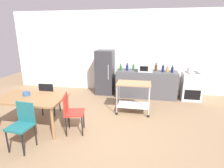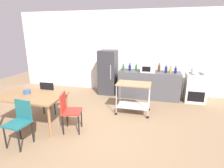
# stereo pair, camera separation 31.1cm
# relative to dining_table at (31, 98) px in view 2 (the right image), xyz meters

# --- Properties ---
(ground_plane) EXTENTS (12.00, 12.00, 0.00)m
(ground_plane) POSITION_rel_dining_table_xyz_m (1.66, -0.00, -0.67)
(ground_plane) COLOR #8C7051
(back_wall) EXTENTS (8.40, 0.12, 2.90)m
(back_wall) POSITION_rel_dining_table_xyz_m (1.66, 3.20, 0.78)
(back_wall) COLOR white
(back_wall) RESTS_ON ground_plane
(kitchen_counter) EXTENTS (2.00, 0.64, 0.90)m
(kitchen_counter) POSITION_rel_dining_table_xyz_m (2.56, 2.60, -0.22)
(kitchen_counter) COLOR #4C4C51
(kitchen_counter) RESTS_ON ground_plane
(dining_table) EXTENTS (1.50, 0.90, 0.75)m
(dining_table) POSITION_rel_dining_table_xyz_m (0.00, 0.00, 0.00)
(dining_table) COLOR olive
(dining_table) RESTS_ON ground_plane
(chair_black) EXTENTS (0.41, 0.41, 0.89)m
(chair_black) POSITION_rel_dining_table_xyz_m (0.02, 0.71, -0.15)
(chair_black) COLOR black
(chair_black) RESTS_ON ground_plane
(chair_teal) EXTENTS (0.44, 0.44, 0.89)m
(chair_teal) POSITION_rel_dining_table_xyz_m (0.27, -0.73, -0.15)
(chair_teal) COLOR #1E666B
(chair_teal) RESTS_ON ground_plane
(chair_red) EXTENTS (0.48, 0.48, 0.89)m
(chair_red) POSITION_rel_dining_table_xyz_m (0.97, -0.05, -0.15)
(chair_red) COLOR #B72D23
(chair_red) RESTS_ON ground_plane
(stove_oven) EXTENTS (0.60, 0.61, 0.92)m
(stove_oven) POSITION_rel_dining_table_xyz_m (4.01, 2.61, -0.22)
(stove_oven) COLOR white
(stove_oven) RESTS_ON ground_plane
(refrigerator) EXTENTS (0.60, 0.63, 1.55)m
(refrigerator) POSITION_rel_dining_table_xyz_m (1.11, 2.70, 0.10)
(refrigerator) COLOR #333338
(refrigerator) RESTS_ON ground_plane
(kitchen_cart) EXTENTS (0.91, 0.57, 0.85)m
(kitchen_cart) POSITION_rel_dining_table_xyz_m (2.22, 1.24, -0.10)
(kitchen_cart) COLOR #A37A51
(kitchen_cart) RESTS_ON ground_plane
(bottle_soy_sauce) EXTENTS (0.07, 0.07, 0.22)m
(bottle_soy_sauce) POSITION_rel_dining_table_xyz_m (1.69, 2.56, 0.32)
(bottle_soy_sauce) COLOR #1E6628
(bottle_soy_sauce) RESTS_ON kitchen_counter
(bottle_sesame_oil) EXTENTS (0.08, 0.08, 0.25)m
(bottle_sesame_oil) POSITION_rel_dining_table_xyz_m (1.90, 2.59, 0.33)
(bottle_sesame_oil) COLOR navy
(bottle_sesame_oil) RESTS_ON kitchen_counter
(bottle_sparkling_water) EXTENTS (0.07, 0.07, 0.22)m
(bottle_sparkling_water) POSITION_rel_dining_table_xyz_m (2.10, 2.67, 0.32)
(bottle_sparkling_water) COLOR #1E6628
(bottle_sparkling_water) RESTS_ON kitchen_counter
(microwave) EXTENTS (0.46, 0.35, 0.26)m
(microwave) POSITION_rel_dining_table_xyz_m (2.50, 2.50, 0.36)
(microwave) COLOR silver
(microwave) RESTS_ON kitchen_counter
(bottle_vinegar) EXTENTS (0.08, 0.08, 0.28)m
(bottle_vinegar) POSITION_rel_dining_table_xyz_m (2.85, 2.67, 0.34)
(bottle_vinegar) COLOR #4C2D19
(bottle_vinegar) RESTS_ON kitchen_counter
(bottle_olive_oil) EXTENTS (0.08, 0.08, 0.23)m
(bottle_olive_oil) POSITION_rel_dining_table_xyz_m (3.07, 2.55, 0.33)
(bottle_olive_oil) COLOR navy
(bottle_olive_oil) RESTS_ON kitchen_counter
(bottle_wine) EXTENTS (0.08, 0.08, 0.21)m
(bottle_wine) POSITION_rel_dining_table_xyz_m (3.21, 2.55, 0.31)
(bottle_wine) COLOR gold
(bottle_wine) RESTS_ON kitchen_counter
(bottle_hot_sauce) EXTENTS (0.08, 0.08, 0.23)m
(bottle_hot_sauce) POSITION_rel_dining_table_xyz_m (3.36, 2.52, 0.32)
(bottle_hot_sauce) COLOR navy
(bottle_hot_sauce) RESTS_ON kitchen_counter
(fruit_bowl) EXTENTS (0.16, 0.16, 0.09)m
(fruit_bowl) POSITION_rel_dining_table_xyz_m (-0.16, 0.07, 0.12)
(fruit_bowl) COLOR #33598C
(fruit_bowl) RESTS_ON dining_table
(kettle) EXTENTS (0.24, 0.17, 0.19)m
(kettle) POSITION_rel_dining_table_xyz_m (3.89, 2.52, 0.33)
(kettle) COLOR silver
(kettle) RESTS_ON stove_oven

